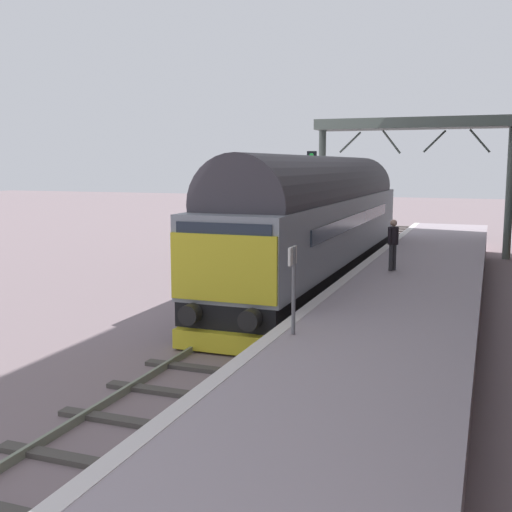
{
  "coord_description": "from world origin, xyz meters",
  "views": [
    {
      "loc": [
        5.73,
        -15.63,
        4.41
      ],
      "look_at": [
        0.2,
        -0.74,
        2.09
      ],
      "focal_mm": 44.47,
      "sensor_mm": 36.0,
      "label": 1
    }
  ],
  "objects_px": {
    "signal_post_near": "(312,193)",
    "waiting_passenger": "(393,240)",
    "platform_number_sign": "(293,276)",
    "diesel_locomotive": "(319,218)"
  },
  "relations": [
    {
      "from": "diesel_locomotive",
      "to": "platform_number_sign",
      "type": "distance_m",
      "value": 10.19
    },
    {
      "from": "signal_post_near",
      "to": "waiting_passenger",
      "type": "xyz_separation_m",
      "value": [
        4.93,
        -8.04,
        -1.08
      ]
    },
    {
      "from": "platform_number_sign",
      "to": "diesel_locomotive",
      "type": "bearing_deg",
      "value": 101.9
    },
    {
      "from": "diesel_locomotive",
      "to": "platform_number_sign",
      "type": "xyz_separation_m",
      "value": [
        2.1,
        -9.97,
        -0.28
      ]
    },
    {
      "from": "platform_number_sign",
      "to": "signal_post_near",
      "type": "bearing_deg",
      "value": 104.21
    },
    {
      "from": "diesel_locomotive",
      "to": "waiting_passenger",
      "type": "xyz_separation_m",
      "value": [
        2.84,
        -1.47,
        -0.49
      ]
    },
    {
      "from": "signal_post_near",
      "to": "platform_number_sign",
      "type": "distance_m",
      "value": 17.08
    },
    {
      "from": "signal_post_near",
      "to": "waiting_passenger",
      "type": "bearing_deg",
      "value": -58.51
    },
    {
      "from": "diesel_locomotive",
      "to": "signal_post_near",
      "type": "relative_size",
      "value": 3.55
    },
    {
      "from": "signal_post_near",
      "to": "waiting_passenger",
      "type": "distance_m",
      "value": 9.49
    }
  ]
}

